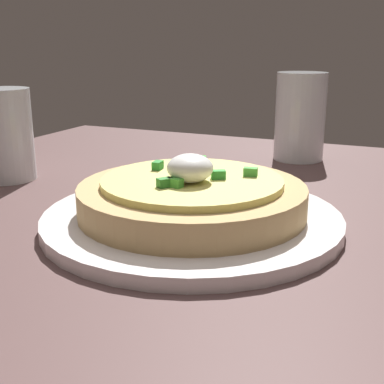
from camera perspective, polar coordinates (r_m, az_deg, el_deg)
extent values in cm
cube|color=#523A39|center=(47.10, -10.88, -6.66)|extent=(103.26, 73.99, 3.26)
cylinder|color=white|center=(48.13, 0.00, -2.98)|extent=(27.78, 27.78, 1.21)
cylinder|color=tan|center=(47.52, 0.00, -0.76)|extent=(21.06, 21.06, 2.69)
cylinder|color=#DCCF6E|center=(47.06, 0.00, 1.18)|extent=(16.74, 16.74, 0.64)
ellipsoid|color=white|center=(45.43, -0.22, 2.68)|extent=(4.14, 4.14, 2.52)
cube|color=#328130|center=(44.04, -3.05, 1.05)|extent=(1.51, 1.39, 0.80)
cube|color=#50B741|center=(44.01, -1.89, 1.06)|extent=(1.04, 1.41, 0.80)
cube|color=green|center=(50.68, -0.65, 3.13)|extent=(1.41, 1.50, 0.80)
cube|color=green|center=(47.91, 6.52, 2.24)|extent=(1.03, 1.41, 0.80)
cube|color=#2C8B33|center=(50.25, -3.83, 2.98)|extent=(1.36, 0.94, 0.80)
cube|color=#2A8D29|center=(48.05, -1.02, 2.38)|extent=(1.50, 1.29, 0.80)
cube|color=green|center=(52.39, 0.86, 3.57)|extent=(1.31, 1.51, 0.80)
cube|color=green|center=(46.66, 2.95, 1.94)|extent=(1.31, 1.51, 0.80)
cylinder|color=silver|center=(75.72, 11.92, 8.19)|extent=(7.12, 7.12, 12.41)
cylinder|color=orange|center=(76.12, 11.81, 6.28)|extent=(6.26, 6.26, 6.46)
cylinder|color=silver|center=(67.05, -20.10, 5.99)|extent=(6.81, 6.81, 11.19)
cylinder|color=black|center=(67.41, -19.94, 4.33)|extent=(5.99, 5.99, 6.42)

